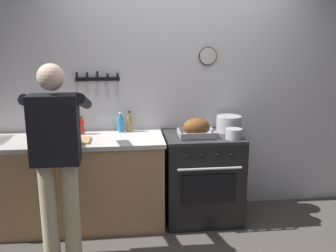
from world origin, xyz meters
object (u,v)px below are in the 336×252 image
object	(u,v)px
person_cook	(57,152)
bottle_hot_sauce	(82,127)
saucepan	(234,134)
stove	(202,177)
bottle_cooking_oil	(36,127)
bottle_vinegar	(129,123)
bottle_wine_red	(55,120)
roasting_pan	(196,128)
bottle_dish_soap	(120,124)
cutting_board	(70,141)
stock_pot	(229,124)

from	to	relation	value
person_cook	bottle_hot_sauce	size ratio (longest dim) A/B	8.58
saucepan	bottle_hot_sauce	size ratio (longest dim) A/B	0.82
stove	person_cook	xyz separation A→B (m)	(-1.33, -0.59, 0.50)
bottle_cooking_oil	bottle_vinegar	distance (m)	0.92
person_cook	bottle_wine_red	size ratio (longest dim) A/B	5.04
person_cook	bottle_vinegar	world-z (taller)	person_cook
roasting_pan	bottle_dish_soap	bearing A→B (deg)	158.93
bottle_dish_soap	stove	bearing A→B (deg)	-14.40
person_cook	cutting_board	xyz separation A→B (m)	(0.04, 0.47, -0.04)
bottle_hot_sauce	saucepan	bearing A→B (deg)	-12.96
stove	bottle_cooking_oil	size ratio (longest dim) A/B	3.43
stove	person_cook	bearing A→B (deg)	-156.08
stove	bottle_hot_sauce	distance (m)	1.33
stock_pot	bottle_wine_red	xyz separation A→B (m)	(-1.78, 0.15, 0.06)
bottle_vinegar	roasting_pan	bearing A→B (deg)	-24.02
bottle_cooking_oil	bottle_hot_sauce	distance (m)	0.44
saucepan	bottle_cooking_oil	xyz separation A→B (m)	(-1.90, 0.25, 0.06)
person_cook	bottle_wine_red	world-z (taller)	person_cook
person_cook	bottle_cooking_oil	distance (m)	0.73
bottle_dish_soap	bottle_hot_sauce	distance (m)	0.39
person_cook	roasting_pan	distance (m)	1.35
stock_pot	bottle_vinegar	world-z (taller)	bottle_vinegar
bottle_cooking_oil	bottle_wine_red	distance (m)	0.23
stove	roasting_pan	bearing A→B (deg)	-137.67
bottle_vinegar	saucepan	bearing A→B (deg)	-21.59
saucepan	bottle_cooking_oil	world-z (taller)	bottle_cooking_oil
bottle_cooking_oil	cutting_board	bearing A→B (deg)	-28.31
saucepan	person_cook	bearing A→B (deg)	-165.55
roasting_pan	bottle_wine_red	xyz separation A→B (m)	(-1.41, 0.32, 0.05)
bottle_hot_sauce	bottle_cooking_oil	bearing A→B (deg)	-168.51
bottle_dish_soap	bottle_wine_red	size ratio (longest dim) A/B	0.62
bottle_dish_soap	bottle_wine_red	distance (m)	0.67
roasting_pan	saucepan	world-z (taller)	roasting_pan
stock_pot	cutting_board	xyz separation A→B (m)	(-1.58, -0.21, -0.07)
bottle_wine_red	saucepan	bearing A→B (deg)	-13.74
cutting_board	bottle_dish_soap	xyz separation A→B (m)	(0.46, 0.33, 0.07)
cutting_board	bottle_vinegar	world-z (taller)	bottle_vinegar
cutting_board	bottle_hot_sauce	distance (m)	0.29
stock_pot	bottle_cooking_oil	bearing A→B (deg)	-179.28
cutting_board	bottle_dish_soap	world-z (taller)	bottle_dish_soap
stock_pot	bottle_dish_soap	world-z (taller)	bottle_dish_soap
stock_pot	saucepan	xyz separation A→B (m)	(-0.03, -0.28, -0.03)
bottle_wine_red	bottle_hot_sauce	bearing A→B (deg)	-17.86
bottle_vinegar	bottle_hot_sauce	bearing A→B (deg)	-173.48
bottle_dish_soap	bottle_vinegar	world-z (taller)	bottle_vinegar
bottle_dish_soap	bottle_hot_sauce	xyz separation A→B (m)	(-0.39, -0.05, -0.01)
stock_pot	bottle_hot_sauce	world-z (taller)	bottle_hot_sauce
cutting_board	roasting_pan	bearing A→B (deg)	1.97
saucepan	bottle_dish_soap	distance (m)	1.16
stove	cutting_board	xyz separation A→B (m)	(-1.29, -0.12, 0.46)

